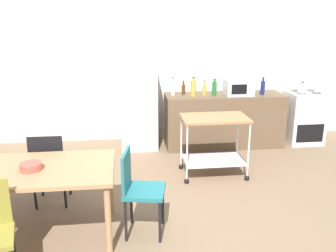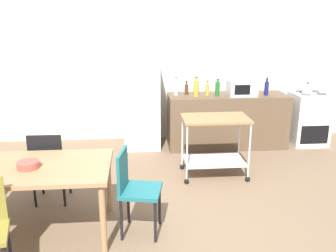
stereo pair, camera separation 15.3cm
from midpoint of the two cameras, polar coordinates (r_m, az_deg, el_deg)
The scene contains 18 objects.
ground_plane at distance 4.04m, azimuth 4.36°, elevation -15.82°, with size 12.00×12.00×0.00m, color brown.
back_wall at distance 6.61m, azimuth -0.74°, elevation 10.45°, with size 8.40×0.12×2.90m, color silver.
kitchen_counter at distance 6.38m, azimuth 7.93°, elevation 0.91°, with size 2.00×0.64×0.90m, color brown.
dining_table at distance 3.87m, azimuth -20.75°, elevation -7.21°, with size 1.50×0.90×0.75m.
chair_black at distance 4.53m, azimuth -18.86°, elevation -5.60°, with size 0.41×0.41×0.89m.
chair_teal at distance 3.77m, azimuth -5.85°, elevation -9.35°, with size 0.47×0.47×0.89m.
stove_oven at distance 6.90m, azimuth 19.62°, elevation 1.31°, with size 0.60×0.61×0.92m.
refrigerator at distance 6.20m, azimuth -5.30°, elevation 3.62°, with size 0.60×0.63×1.55m.
kitchen_cart at distance 5.11m, azimuth 6.31°, elevation -1.59°, with size 0.91×0.57×0.85m.
bottle_soy_sauce at distance 6.15m, azimuth 0.09°, elevation 6.00°, with size 0.07×0.07×0.30m.
bottle_hot_sauce at distance 6.19m, azimuth 1.70°, elevation 5.74°, with size 0.06×0.06×0.23m.
bottle_sesame_oil at distance 6.07m, azimuth 3.22°, elevation 5.90°, with size 0.08×0.08×0.32m.
bottle_soda at distance 6.16m, azimuth 4.95°, elevation 5.70°, with size 0.06×0.06×0.25m.
bottle_sparkling_water at distance 6.15m, azimuth 6.49°, elevation 5.83°, with size 0.08×0.08×0.28m.
microwave at distance 6.25m, azimuth 10.19°, elevation 5.94°, with size 0.46×0.35×0.26m.
bottle_vinegar at distance 6.36m, azimuth 13.81°, elevation 5.82°, with size 0.07×0.07×0.29m.
fruit_bowl at distance 3.80m, azimuth -21.58°, elevation -5.90°, with size 0.21×0.21×0.07m, color #B24C3F.
kettle at distance 6.65m, azimuth 19.52°, elevation 5.62°, with size 0.24×0.17×0.19m.
Camera 1 is at (-0.77, -3.33, 2.16)m, focal length 39.29 mm.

